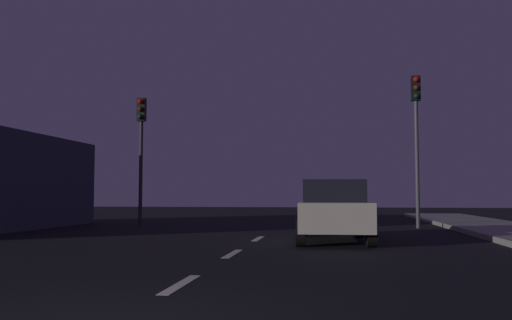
# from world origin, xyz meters

# --- Properties ---
(ground_plane) EXTENTS (80.00, 80.00, 0.00)m
(ground_plane) POSITION_xyz_m (0.00, 7.00, 0.00)
(ground_plane) COLOR black
(lane_stripe_second) EXTENTS (0.16, 1.60, 0.01)m
(lane_stripe_second) POSITION_xyz_m (0.00, 2.60, 0.00)
(lane_stripe_second) COLOR silver
(lane_stripe_second) RESTS_ON ground_plane
(lane_stripe_third) EXTENTS (0.16, 1.60, 0.01)m
(lane_stripe_third) POSITION_xyz_m (0.00, 6.40, 0.00)
(lane_stripe_third) COLOR silver
(lane_stripe_third) RESTS_ON ground_plane
(lane_stripe_fourth) EXTENTS (0.16, 1.60, 0.01)m
(lane_stripe_fourth) POSITION_xyz_m (0.00, 10.20, 0.00)
(lane_stripe_fourth) COLOR silver
(lane_stripe_fourth) RESTS_ON ground_plane
(traffic_signal_left) EXTENTS (0.32, 0.38, 4.93)m
(traffic_signal_left) POSITION_xyz_m (-5.28, 15.48, 3.45)
(traffic_signal_left) COLOR #2D2D30
(traffic_signal_left) RESTS_ON ground_plane
(traffic_signal_right) EXTENTS (0.32, 0.38, 5.47)m
(traffic_signal_right) POSITION_xyz_m (5.02, 15.48, 3.80)
(traffic_signal_right) COLOR #4C4C51
(traffic_signal_right) RESTS_ON ground_plane
(car_stopped_ahead) EXTENTS (1.96, 4.20, 1.56)m
(car_stopped_ahead) POSITION_xyz_m (2.03, 9.60, 0.79)
(car_stopped_ahead) COLOR beige
(car_stopped_ahead) RESTS_ON ground_plane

